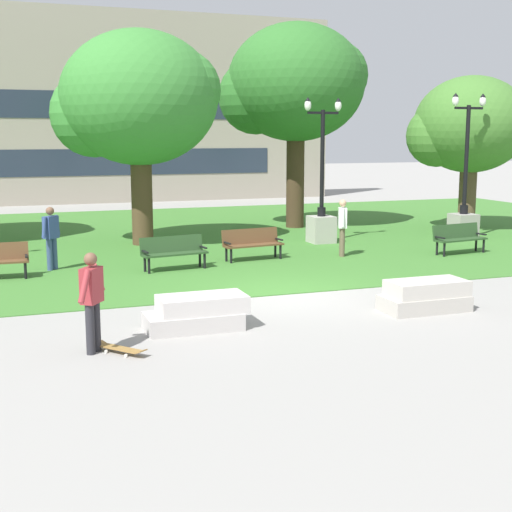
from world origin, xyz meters
The scene contains 17 objects.
ground_plane centered at (0.00, 0.00, 0.00)m, with size 140.00×140.00×0.00m, color gray.
grass_lawn centered at (0.00, 10.00, 0.01)m, with size 40.00×20.00×0.02m, color #3D752D.
concrete_block_center centered at (-2.67, -2.14, 0.31)m, with size 1.91×0.90×0.64m.
concrete_block_left centered at (2.19, -2.35, 0.31)m, with size 1.80×0.90×0.64m.
person_skateboarder centered at (-4.70, -2.99, 0.97)m, with size 0.59×1.02×1.71m.
skateboard centered at (-4.29, -3.19, 0.09)m, with size 0.80×0.92×0.14m.
park_bench_near_right centered at (0.81, 4.60, 0.54)m, with size 1.85×0.75×0.90m.
park_bench_far_left centered at (-1.72, 3.86, 0.54)m, with size 1.86×0.79×0.90m.
park_bench_far_right centered at (7.17, 3.52, 0.54)m, with size 1.86×0.78×0.90m.
lamp_post_right centered at (4.13, 7.00, 1.01)m, with size 1.32×0.80×4.83m.
lamp_post_center centered at (9.11, 5.99, 1.04)m, with size 1.32×0.80×5.01m.
tree_far_right centered at (-1.71, 8.68, 4.74)m, with size 5.37×5.11×6.97m.
tree_far_left centered at (4.84, 11.15, 5.54)m, with size 5.56×5.29×7.86m.
tree_near_right centered at (10.81, 8.24, 3.95)m, with size 4.49×4.27×5.82m.
person_bystander_near_lawn centered at (3.57, 4.28, 0.98)m, with size 0.37×0.61×1.71m.
person_bystander_far_lawn centered at (-4.82, 4.92, 0.98)m, with size 0.56×0.65×1.71m.
building_facade_distant centered at (-2.54, 24.50, 5.09)m, with size 29.58×1.03×10.19m.
Camera 1 is at (-6.02, -14.81, 3.62)m, focal length 50.00 mm.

